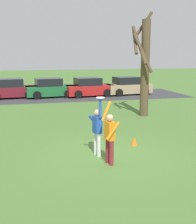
# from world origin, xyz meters

# --- Properties ---
(ground_plane) EXTENTS (120.00, 120.00, 0.00)m
(ground_plane) POSITION_xyz_m (0.00, 0.00, 0.00)
(ground_plane) COLOR #4C7533
(person_catcher) EXTENTS (0.49, 0.58, 2.08)m
(person_catcher) POSITION_xyz_m (-0.33, 0.14, 0.98)
(person_catcher) COLOR silver
(person_catcher) RESTS_ON ground_plane
(person_defender) EXTENTS (0.52, 0.61, 2.04)m
(person_defender) POSITION_xyz_m (-0.13, -0.74, 0.98)
(person_defender) COLOR maroon
(person_defender) RESTS_ON ground_plane
(frisbee_disc) EXTENTS (0.28, 0.28, 0.02)m
(frisbee_disc) POSITION_xyz_m (-0.28, -0.08, 2.09)
(frisbee_disc) COLOR white
(frisbee_disc) RESTS_ON person_catcher
(parked_car_maroon) EXTENTS (4.28, 2.40, 1.59)m
(parked_car_maroon) POSITION_xyz_m (-4.00, 15.14, 0.73)
(parked_car_maroon) COLOR maroon
(parked_car_maroon) RESTS_ON ground_plane
(parked_car_green) EXTENTS (4.28, 2.40, 1.59)m
(parked_car_green) POSITION_xyz_m (-0.85, 14.92, 0.73)
(parked_car_green) COLOR #1E6633
(parked_car_green) RESTS_ON ground_plane
(parked_car_red) EXTENTS (4.28, 2.40, 1.59)m
(parked_car_red) POSITION_xyz_m (2.46, 14.69, 0.73)
(parked_car_red) COLOR red
(parked_car_red) RESTS_ON ground_plane
(parked_car_tan) EXTENTS (4.28, 2.40, 1.59)m
(parked_car_tan) POSITION_xyz_m (6.03, 14.90, 0.73)
(parked_car_tan) COLOR tan
(parked_car_tan) RESTS_ON ground_plane
(parking_strip) EXTENTS (23.43, 6.40, 0.01)m
(parking_strip) POSITION_xyz_m (-0.73, 15.00, 0.00)
(parking_strip) COLOR #38383D
(parking_strip) RESTS_ON ground_plane
(bare_tree_tall) EXTENTS (1.41, 1.68, 5.90)m
(bare_tree_tall) POSITION_xyz_m (3.84, 6.02, 2.94)
(bare_tree_tall) COLOR brown
(bare_tree_tall) RESTS_ON ground_plane
(field_cone_orange) EXTENTS (0.26, 0.26, 0.32)m
(field_cone_orange) POSITION_xyz_m (1.36, 0.93, 0.16)
(field_cone_orange) COLOR orange
(field_cone_orange) RESTS_ON ground_plane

